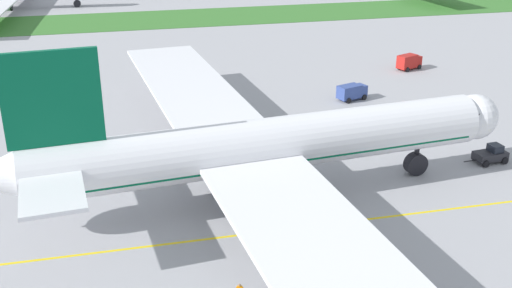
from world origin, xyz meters
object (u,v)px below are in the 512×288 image
pushback_tug (491,154)px  service_truck_baggage_loader (409,61)px  service_truck_fuel_bowser (352,92)px  airliner_foreground (258,147)px

pushback_tug → service_truck_baggage_loader: size_ratio=1.11×
pushback_tug → service_truck_fuel_bowser: (-7.91, 26.97, 0.37)m
airliner_foreground → pushback_tug: size_ratio=16.33×
airliner_foreground → service_truck_fuel_bowser: size_ratio=18.19×
service_truck_baggage_loader → service_truck_fuel_bowser: (-17.11, -14.37, -0.14)m
service_truck_baggage_loader → service_truck_fuel_bowser: bearing=-140.0°
airliner_foreground → pushback_tug: 31.38m
service_truck_baggage_loader → service_truck_fuel_bowser: service_truck_baggage_loader is taller
airliner_foreground → service_truck_fuel_bowser: bearing=52.6°
service_truck_fuel_bowser → service_truck_baggage_loader: bearing=40.0°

